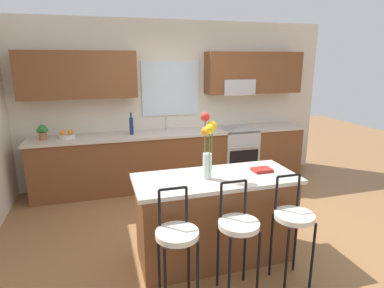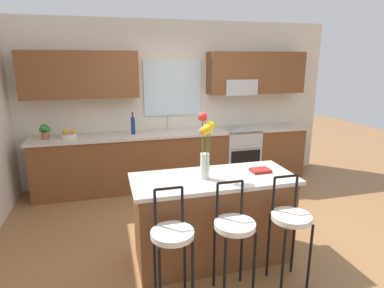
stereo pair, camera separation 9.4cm
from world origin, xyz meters
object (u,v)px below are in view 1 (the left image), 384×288
(bar_stool_far, at_px, (293,221))
(potted_plant_small, at_px, (42,131))
(cookbook, at_px, (262,170))
(bottle_olive_oil, at_px, (131,126))
(kitchen_island, at_px, (215,218))
(bar_stool_near, at_px, (177,239))
(fruit_bowl_oranges, at_px, (67,136))
(flower_vase, at_px, (208,142))
(oven_range, at_px, (237,153))
(bar_stool_middle, at_px, (238,229))

(bar_stool_far, relative_size, potted_plant_small, 4.56)
(cookbook, relative_size, bottle_olive_oil, 0.57)
(bottle_olive_oil, bearing_deg, kitchen_island, -74.43)
(bar_stool_near, bearing_deg, kitchen_island, 45.80)
(bar_stool_far, height_order, bottle_olive_oil, bottle_olive_oil)
(bar_stool_near, height_order, fruit_bowl_oranges, fruit_bowl_oranges)
(cookbook, relative_size, potted_plant_small, 0.87)
(bar_stool_far, xyz_separation_m, flower_vase, (-0.65, 0.55, 0.65))
(bottle_olive_oil, distance_m, potted_plant_small, 1.30)
(bar_stool_far, distance_m, flower_vase, 1.07)
(bar_stool_near, distance_m, potted_plant_small, 3.09)
(oven_range, relative_size, potted_plant_small, 4.02)
(kitchen_island, bearing_deg, bar_stool_near, -134.20)
(bar_stool_far, xyz_separation_m, potted_plant_small, (-2.46, 2.75, 0.41))
(oven_range, xyz_separation_m, cookbook, (-0.68, -2.14, 0.48))
(oven_range, bearing_deg, bar_stool_middle, -113.89)
(kitchen_island, bearing_deg, potted_plant_small, 131.09)
(fruit_bowl_oranges, height_order, potted_plant_small, potted_plant_small)
(kitchen_island, height_order, bar_stool_middle, bar_stool_middle)
(flower_vase, bearing_deg, fruit_bowl_oranges, 123.89)
(bar_stool_near, relative_size, cookbook, 5.21)
(kitchen_island, xyz_separation_m, bar_stool_near, (-0.55, -0.57, 0.17))
(flower_vase, relative_size, cookbook, 3.30)
(oven_range, height_order, bar_stool_middle, bar_stool_middle)
(oven_range, bearing_deg, flower_vase, -120.94)
(bar_stool_middle, xyz_separation_m, fruit_bowl_oranges, (-1.58, 2.75, 0.33))
(flower_vase, distance_m, cookbook, 0.72)
(cookbook, bearing_deg, bar_stool_far, -87.50)
(bar_stool_near, bearing_deg, cookbook, 28.53)
(potted_plant_small, bearing_deg, bottle_olive_oil, 0.02)
(bar_stool_near, distance_m, flower_vase, 0.97)
(bar_stool_far, distance_m, fruit_bowl_oranges, 3.49)
(oven_range, height_order, flower_vase, flower_vase)
(cookbook, bearing_deg, bar_stool_near, -151.47)
(bar_stool_near, height_order, bar_stool_far, same)
(bar_stool_near, relative_size, bar_stool_far, 1.00)
(bottle_olive_oil, bearing_deg, flower_vase, -76.92)
(potted_plant_small, bearing_deg, bar_stool_middle, -55.29)
(kitchen_island, bearing_deg, bottle_olive_oil, 105.57)
(potted_plant_small, bearing_deg, bar_stool_far, -48.25)
(bar_stool_near, relative_size, potted_plant_small, 4.56)
(bar_stool_near, bearing_deg, flower_vase, 50.52)
(bar_stool_middle, bearing_deg, cookbook, 48.08)
(kitchen_island, distance_m, potted_plant_small, 2.96)
(bar_stool_middle, xyz_separation_m, potted_plant_small, (-1.91, 2.75, 0.41))
(bar_stool_far, bearing_deg, kitchen_island, 134.20)
(bar_stool_far, bearing_deg, cookbook, 92.50)
(bar_stool_near, xyz_separation_m, fruit_bowl_oranges, (-1.03, 2.75, 0.33))
(bar_stool_middle, bearing_deg, bar_stool_far, 0.00)
(oven_range, bearing_deg, fruit_bowl_oranges, 179.49)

